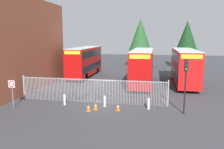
# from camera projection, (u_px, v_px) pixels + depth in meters

# --- Properties ---
(ground_plane) EXTENTS (100.00, 100.00, 0.00)m
(ground_plane) POSITION_uv_depth(u_px,v_px,m) (118.00, 85.00, 28.61)
(ground_plane) COLOR #3D3D42
(palisade_fence) EXTENTS (13.81, 0.14, 2.35)m
(palisade_fence) POSITION_uv_depth(u_px,v_px,m) (92.00, 90.00, 20.87)
(palisade_fence) COLOR gray
(palisade_fence) RESTS_ON ground
(double_decker_bus_near_gate) EXTENTS (2.54, 10.81, 4.42)m
(double_decker_bus_near_gate) POSITION_uv_depth(u_px,v_px,m) (142.00, 66.00, 28.62)
(double_decker_bus_near_gate) COLOR #B70C0C
(double_decker_bus_near_gate) RESTS_ON ground
(double_decker_bus_behind_fence_left) EXTENTS (2.54, 10.81, 4.42)m
(double_decker_bus_behind_fence_left) POSITION_uv_depth(u_px,v_px,m) (85.00, 60.00, 34.68)
(double_decker_bus_behind_fence_left) COLOR #B70C0C
(double_decker_bus_behind_fence_left) RESTS_ON ground
(double_decker_bus_behind_fence_right) EXTENTS (2.54, 10.81, 4.42)m
(double_decker_bus_behind_fence_right) POSITION_uv_depth(u_px,v_px,m) (185.00, 65.00, 28.75)
(double_decker_bus_behind_fence_right) COLOR red
(double_decker_bus_behind_fence_right) RESTS_ON ground
(bollard_near_left) EXTENTS (0.20, 0.20, 0.95)m
(bollard_near_left) POSITION_uv_depth(u_px,v_px,m) (65.00, 100.00, 20.24)
(bollard_near_left) COLOR silver
(bollard_near_left) RESTS_ON ground
(bollard_center_front) EXTENTS (0.20, 0.20, 0.95)m
(bollard_center_front) POSITION_uv_depth(u_px,v_px,m) (105.00, 101.00, 19.73)
(bollard_center_front) COLOR silver
(bollard_center_front) RESTS_ON ground
(bollard_near_right) EXTENTS (0.20, 0.20, 0.95)m
(bollard_near_right) POSITION_uv_depth(u_px,v_px,m) (149.00, 104.00, 19.00)
(bollard_near_right) COLOR silver
(bollard_near_right) RESTS_ON ground
(traffic_cone_by_gate) EXTENTS (0.34, 0.34, 0.59)m
(traffic_cone_by_gate) POSITION_uv_depth(u_px,v_px,m) (118.00, 107.00, 18.69)
(traffic_cone_by_gate) COLOR orange
(traffic_cone_by_gate) RESTS_ON ground
(traffic_cone_mid_forecourt) EXTENTS (0.34, 0.34, 0.59)m
(traffic_cone_mid_forecourt) POSITION_uv_depth(u_px,v_px,m) (96.00, 106.00, 18.91)
(traffic_cone_mid_forecourt) COLOR orange
(traffic_cone_mid_forecourt) RESTS_ON ground
(traffic_cone_near_kerb) EXTENTS (0.34, 0.34, 0.59)m
(traffic_cone_near_kerb) POSITION_uv_depth(u_px,v_px,m) (88.00, 108.00, 18.53)
(traffic_cone_near_kerb) COLOR orange
(traffic_cone_near_kerb) RESTS_ON ground
(speed_limit_sign_post) EXTENTS (0.60, 0.14, 2.40)m
(speed_limit_sign_post) POSITION_uv_depth(u_px,v_px,m) (12.00, 87.00, 19.31)
(speed_limit_sign_post) COLOR slate
(speed_limit_sign_post) RESTS_ON ground
(traffic_light_kerbside) EXTENTS (0.28, 0.33, 4.30)m
(traffic_light_kerbside) POSITION_uv_depth(u_px,v_px,m) (186.00, 77.00, 17.47)
(traffic_light_kerbside) COLOR black
(traffic_light_kerbside) RESTS_ON ground
(tree_tall_back) EXTENTS (5.24, 5.24, 9.65)m
(tree_tall_back) POSITION_uv_depth(u_px,v_px,m) (140.00, 37.00, 46.30)
(tree_tall_back) COLOR #4C3823
(tree_tall_back) RESTS_ON ground
(tree_short_side) EXTENTS (4.28, 4.28, 9.03)m
(tree_short_side) POSITION_uv_depth(u_px,v_px,m) (187.00, 37.00, 43.35)
(tree_short_side) COLOR #4C3823
(tree_short_side) RESTS_ON ground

